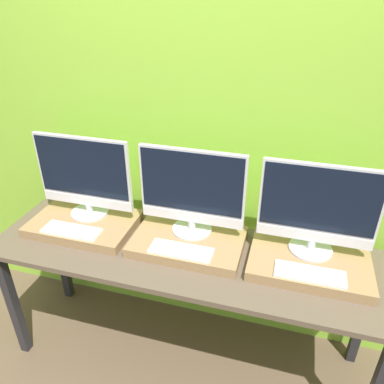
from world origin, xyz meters
name	(u,v)px	position (x,y,z in m)	size (l,w,h in m)	color
wall_back	(205,136)	(0.00, 0.68, 1.30)	(8.00, 0.04, 2.60)	#8CC638
workbench	(185,264)	(0.00, 0.31, 0.71)	(2.08, 0.61, 0.80)	brown
wooden_riser_left	(84,223)	(-0.62, 0.36, 0.82)	(0.58, 0.38, 0.05)	#99754C
monitor_left	(84,176)	(-0.62, 0.43, 1.09)	(0.55, 0.22, 0.47)	silver
keyboard_left	(72,230)	(-0.62, 0.24, 0.86)	(0.32, 0.12, 0.01)	silver
wooden_riser_center	(188,242)	(0.00, 0.36, 0.82)	(0.58, 0.38, 0.05)	#99754C
monitor_center	(192,191)	(0.00, 0.43, 1.09)	(0.55, 0.22, 0.47)	silver
keyboard_center	(181,250)	(0.00, 0.24, 0.86)	(0.32, 0.12, 0.01)	silver
wooden_riser_right	(309,263)	(0.62, 0.36, 0.82)	(0.58, 0.38, 0.05)	#99754C
monitor_right	(318,209)	(0.62, 0.43, 1.09)	(0.55, 0.22, 0.47)	silver
keyboard_right	(310,274)	(0.62, 0.24, 0.86)	(0.32, 0.12, 0.01)	silver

